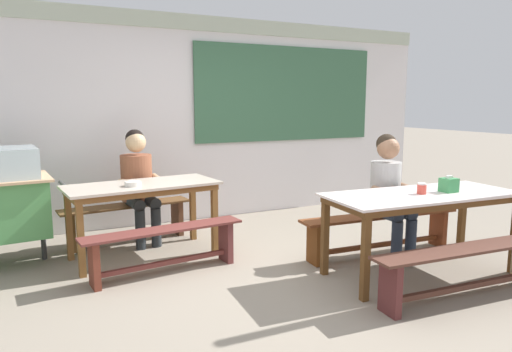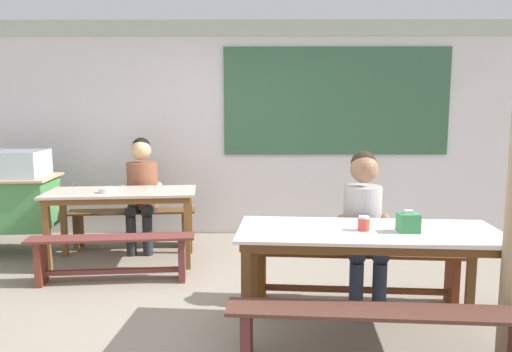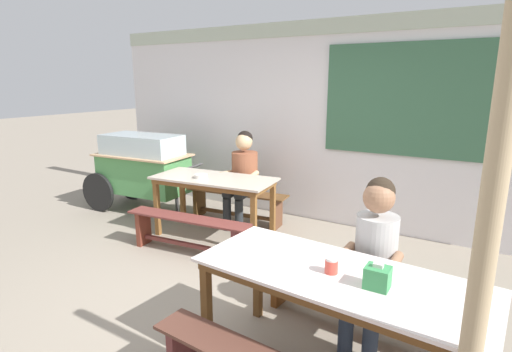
# 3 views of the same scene
# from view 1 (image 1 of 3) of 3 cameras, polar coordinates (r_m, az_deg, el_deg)

# --- Properties ---
(ground_plane) EXTENTS (40.00, 40.00, 0.00)m
(ground_plane) POSITION_cam_1_polar(r_m,az_deg,el_deg) (4.43, 3.44, -12.21)
(ground_plane) COLOR gray
(backdrop_wall) EXTENTS (7.41, 0.23, 2.73)m
(backdrop_wall) POSITION_cam_1_polar(r_m,az_deg,el_deg) (6.41, -6.98, 7.52)
(backdrop_wall) COLOR silver
(backdrop_wall) RESTS_ON ground_plane
(dining_table_far) EXTENTS (1.60, 0.84, 0.78)m
(dining_table_far) POSITION_cam_1_polar(r_m,az_deg,el_deg) (4.93, -13.80, -1.87)
(dining_table_far) COLOR beige
(dining_table_far) RESTS_ON ground_plane
(dining_table_near) EXTENTS (1.89, 0.88, 0.78)m
(dining_table_near) POSITION_cam_1_polar(r_m,az_deg,el_deg) (4.56, 19.79, -2.91)
(dining_table_near) COLOR silver
(dining_table_near) RESTS_ON ground_plane
(bench_far_back) EXTENTS (1.50, 0.45, 0.44)m
(bench_far_back) POSITION_cam_1_polar(r_m,az_deg,el_deg) (5.58, -15.61, -4.95)
(bench_far_back) COLOR brown
(bench_far_back) RESTS_ON ground_plane
(bench_far_front) EXTENTS (1.56, 0.41, 0.44)m
(bench_far_front) POSITION_cam_1_polar(r_m,az_deg,el_deg) (4.48, -11.15, -8.27)
(bench_far_front) COLOR brown
(bench_far_front) RESTS_ON ground_plane
(bench_near_back) EXTENTS (1.84, 0.38, 0.44)m
(bench_near_back) POSITION_cam_1_polar(r_m,az_deg,el_deg) (5.10, 15.03, -6.09)
(bench_near_back) COLOR brown
(bench_near_back) RESTS_ON ground_plane
(bench_near_front) EXTENTS (1.87, 0.38, 0.44)m
(bench_near_front) POSITION_cam_1_polar(r_m,az_deg,el_deg) (4.25, 24.96, -9.79)
(bench_near_front) COLOR #533025
(bench_near_front) RESTS_ON ground_plane
(person_center_facing) EXTENTS (0.49, 0.59, 1.30)m
(person_center_facing) POSITION_cam_1_polar(r_m,az_deg,el_deg) (5.47, -14.29, -0.25)
(person_center_facing) COLOR #252B2F
(person_center_facing) RESTS_ON ground_plane
(person_right_near_table) EXTENTS (0.43, 0.53, 1.28)m
(person_right_near_table) POSITION_cam_1_polar(r_m,az_deg,el_deg) (4.99, 16.06, -1.27)
(person_right_near_table) COLOR #2A3547
(person_right_near_table) RESTS_ON ground_plane
(tissue_box) EXTENTS (0.14, 0.12, 0.15)m
(tissue_box) POSITION_cam_1_polar(r_m,az_deg,el_deg) (4.68, 22.63, -1.01)
(tissue_box) COLOR #398E50
(tissue_box) RESTS_ON dining_table_near
(condiment_jar) EXTENTS (0.08, 0.08, 0.10)m
(condiment_jar) POSITION_cam_1_polar(r_m,az_deg,el_deg) (4.50, 19.71, -1.46)
(condiment_jar) COLOR #D4483B
(condiment_jar) RESTS_ON dining_table_near
(soup_bowl) EXTENTS (0.16, 0.16, 0.05)m
(soup_bowl) POSITION_cam_1_polar(r_m,az_deg,el_deg) (4.79, -14.90, -0.93)
(soup_bowl) COLOR silver
(soup_bowl) RESTS_ON dining_table_far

